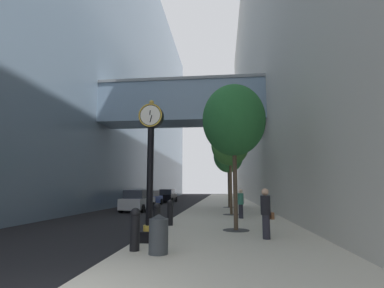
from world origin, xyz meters
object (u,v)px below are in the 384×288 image
object	(u,v)px
bollard_nearest	(135,228)
car_black_trailing	(167,196)
pedestrian_walking	(266,212)
car_silver_near	(138,201)
bollard_third	(170,212)
car_white_far	(168,195)
bollard_second	(157,218)
trash_bin	(159,233)
street_clock	(150,162)
pedestrian_by_clock	(241,203)
street_tree_mid_far	(228,156)
street_tree_mid_near	(230,144)
car_blue_mid	(150,198)
street_tree_near	(234,120)

from	to	relation	value
bollard_nearest	car_black_trailing	bearing A→B (deg)	98.97
pedestrian_walking	car_silver_near	bearing A→B (deg)	123.04
bollard_third	car_black_trailing	world-z (taller)	car_black_trailing
car_white_far	car_black_trailing	xyz separation A→B (m)	(1.05, -6.02, -0.00)
bollard_second	trash_bin	size ratio (longest dim) A/B	1.13
street_clock	bollard_second	distance (m)	2.46
pedestrian_by_clock	bollard_nearest	bearing A→B (deg)	-110.98
bollard_third	car_black_trailing	size ratio (longest dim) A/B	0.26
bollard_nearest	street_tree_mid_far	size ratio (longest dim) A/B	0.19
bollard_second	street_tree_mid_near	world-z (taller)	street_tree_mid_near
car_blue_mid	car_white_far	size ratio (longest dim) A/B	1.02
bollard_nearest	car_black_trailing	size ratio (longest dim) A/B	0.26
bollard_nearest	bollard_second	world-z (taller)	same
street_tree_mid_far	car_blue_mid	world-z (taller)	street_tree_mid_far
car_blue_mid	car_black_trailing	size ratio (longest dim) A/B	1.02
street_tree_near	street_tree_mid_near	xyz separation A→B (m)	(0.00, 7.06, -0.02)
bollard_third	street_tree_mid_near	xyz separation A→B (m)	(3.01, 5.76, 4.01)
car_black_trailing	bollard_nearest	bearing A→B (deg)	-81.03
street_clock	car_silver_near	bearing A→B (deg)	107.80
bollard_nearest	car_blue_mid	distance (m)	23.13
bollard_third	street_tree_near	bearing A→B (deg)	-23.37
bollard_third	street_tree_mid_far	bearing A→B (deg)	76.80
street_tree_near	car_blue_mid	size ratio (longest dim) A/B	1.36
bollard_nearest	car_blue_mid	size ratio (longest dim) A/B	0.26
street_tree_near	street_tree_mid_far	world-z (taller)	street_tree_near
bollard_third	car_blue_mid	xyz separation A→B (m)	(-5.25, 16.95, 0.01)
bollard_nearest	street_tree_mid_near	distance (m)	12.40
street_tree_mid_near	car_blue_mid	xyz separation A→B (m)	(-8.25, 11.18, -4.00)
street_tree_near	pedestrian_by_clock	world-z (taller)	street_tree_near
street_clock	trash_bin	size ratio (longest dim) A/B	4.55
bollard_third	pedestrian_walking	world-z (taller)	pedestrian_walking
street_tree_mid_near	car_blue_mid	distance (m)	14.47
street_clock	bollard_third	distance (m)	4.66
trash_bin	car_silver_near	bearing A→B (deg)	108.31
street_tree_mid_near	street_tree_near	bearing A→B (deg)	-90.00
bollard_second	pedestrian_walking	world-z (taller)	pedestrian_walking
street_clock	car_black_trailing	bearing A→B (deg)	99.51
bollard_third	trash_bin	bearing A→B (deg)	-82.73
bollard_second	car_white_far	xyz separation A→B (m)	(-5.68, 32.58, 0.04)
street_tree_mid_far	pedestrian_by_clock	size ratio (longest dim) A/B	3.70
street_tree_mid_far	car_blue_mid	distance (m)	10.04
street_tree_mid_near	pedestrian_walking	size ratio (longest dim) A/B	3.54
bollard_second	pedestrian_by_clock	bearing A→B (deg)	61.10
street_tree_mid_far	pedestrian_walking	size ratio (longest dim) A/B	3.56
street_tree_mid_near	car_black_trailing	size ratio (longest dim) A/B	1.36
car_silver_near	car_black_trailing	xyz separation A→B (m)	(-0.27, 14.22, -0.02)
street_tree_mid_far	car_blue_mid	bearing A→B (deg)	153.47
bollard_third	bollard_second	bearing A→B (deg)	-90.00
bollard_nearest	car_silver_near	size ratio (longest dim) A/B	0.27
street_clock	car_white_far	bearing A→B (deg)	99.57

